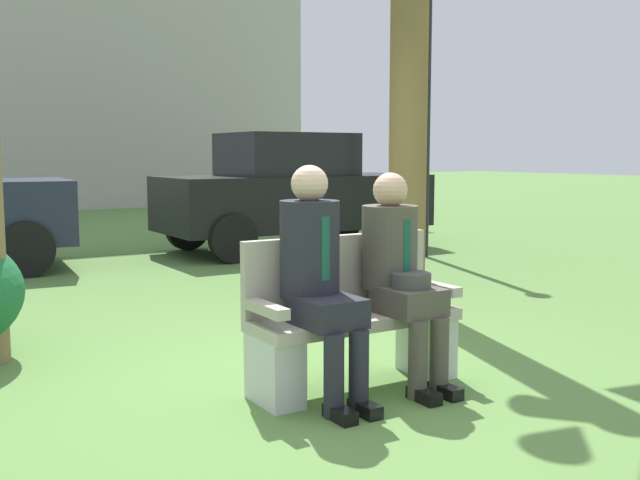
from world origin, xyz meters
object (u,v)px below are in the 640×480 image
at_px(parked_car_far, 294,192).
at_px(seated_man_right, 399,268).
at_px(seated_man_left, 318,271).
at_px(park_bench, 351,322).
at_px(street_lamp, 427,76).

bearing_deg(parked_car_far, seated_man_right, -114.10).
bearing_deg(seated_man_left, seated_man_right, -1.08).
bearing_deg(parked_car_far, seated_man_left, -118.60).
height_order(park_bench, street_lamp, street_lamp).
height_order(park_bench, parked_car_far, parked_car_far).
distance_m(seated_man_right, street_lamp, 5.95).
xyz_separation_m(seated_man_left, street_lamp, (4.34, 4.27, 1.67)).
relative_size(seated_man_left, parked_car_far, 0.34).
height_order(seated_man_right, street_lamp, street_lamp).
distance_m(park_bench, seated_man_left, 0.48).
distance_m(park_bench, street_lamp, 6.14).
bearing_deg(seated_man_right, park_bench, 154.52).
bearing_deg(park_bench, street_lamp, 45.89).
xyz_separation_m(parked_car_far, street_lamp, (1.15, -1.57, 1.57)).
distance_m(seated_man_left, parked_car_far, 6.65).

